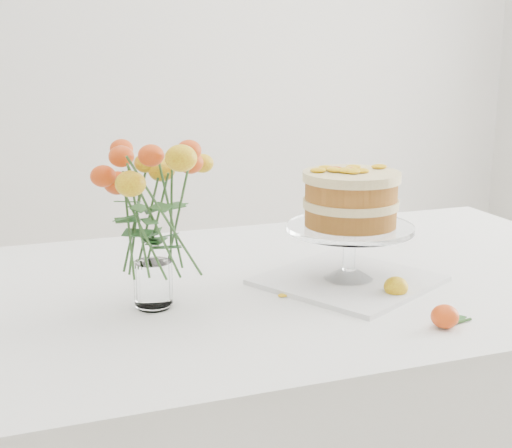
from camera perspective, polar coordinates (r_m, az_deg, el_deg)
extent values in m
cube|color=silver|center=(3.37, -9.61, 15.86)|extent=(4.00, 0.04, 2.70)
cube|color=tan|center=(1.53, 5.00, -5.00)|extent=(1.40, 0.90, 0.04)
cylinder|color=tan|center=(1.89, -18.26, -14.18)|extent=(0.06, 0.06, 0.71)
cylinder|color=tan|center=(2.26, 15.39, -9.25)|extent=(0.06, 0.06, 0.71)
cube|color=white|center=(1.52, 5.02, -4.19)|extent=(1.42, 0.92, 0.01)
cube|color=white|center=(1.96, -0.65, -3.13)|extent=(1.42, 0.01, 0.20)
cube|color=white|center=(1.20, 14.45, -15.27)|extent=(1.42, 0.01, 0.20)
cube|color=white|center=(1.48, 7.39, -4.49)|extent=(0.41, 0.41, 0.01)
cylinder|color=white|center=(1.46, 7.47, -2.07)|extent=(0.03, 0.03, 0.08)
cylinder|color=white|center=(1.45, 7.52, -0.29)|extent=(0.26, 0.26, 0.01)
cylinder|color=olive|center=(1.44, 7.55, 0.63)|extent=(0.24, 0.24, 0.04)
cylinder|color=#FFF0A4|center=(1.44, 7.59, 1.66)|extent=(0.24, 0.24, 0.02)
cylinder|color=olive|center=(1.43, 7.62, 2.71)|extent=(0.24, 0.24, 0.04)
cylinder|color=#FFF0A4|center=(1.43, 7.66, 3.79)|extent=(0.25, 0.25, 0.02)
cylinder|color=white|center=(1.34, -8.16, -6.50)|extent=(0.06, 0.06, 0.01)
cylinder|color=white|center=(1.33, -8.23, -4.70)|extent=(0.07, 0.07, 0.08)
ellipsoid|color=yellow|center=(1.41, 11.13, -4.96)|extent=(0.05, 0.05, 0.04)
cylinder|color=#2A5321|center=(1.43, 12.19, -5.44)|extent=(0.06, 0.01, 0.00)
ellipsoid|color=#DA3F0A|center=(1.28, 14.87, -7.16)|extent=(0.05, 0.05, 0.04)
cylinder|color=#2A5321|center=(1.30, 15.90, -7.61)|extent=(0.06, 0.01, 0.00)
ellipsoid|color=yellow|center=(1.39, 2.23, -5.72)|extent=(0.03, 0.02, 0.00)
ellipsoid|color=yellow|center=(1.39, 6.68, -5.74)|extent=(0.03, 0.02, 0.00)
ellipsoid|color=yellow|center=(1.38, 8.92, -6.04)|extent=(0.03, 0.02, 0.00)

